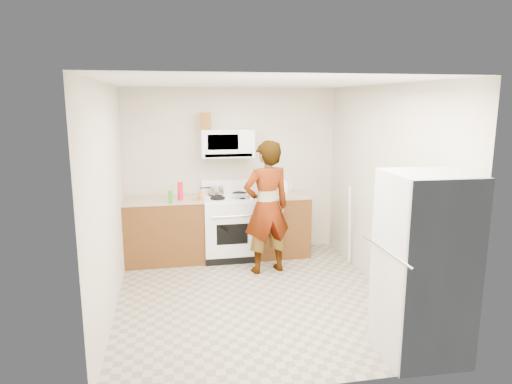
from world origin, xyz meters
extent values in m
plane|color=gray|center=(0.00, 0.00, 0.00)|extent=(3.60, 3.60, 0.00)
cube|color=beige|center=(0.00, 1.79, 1.25)|extent=(3.20, 0.02, 2.50)
cube|color=beige|center=(1.59, 0.00, 1.25)|extent=(0.02, 3.60, 2.50)
cube|color=brown|center=(-1.04, 1.49, 0.45)|extent=(1.12, 0.62, 0.90)
cube|color=tan|center=(-1.04, 1.49, 0.92)|extent=(1.14, 0.64, 0.03)
cube|color=brown|center=(0.68, 1.49, 0.45)|extent=(0.80, 0.62, 0.90)
cube|color=tan|center=(0.68, 1.49, 0.92)|extent=(0.82, 0.64, 0.03)
cube|color=white|center=(-0.10, 1.48, 0.45)|extent=(0.76, 0.65, 0.90)
cube|color=white|center=(-0.10, 1.48, 0.92)|extent=(0.76, 0.62, 0.03)
cube|color=white|center=(-0.10, 1.76, 1.03)|extent=(0.76, 0.08, 0.20)
cube|color=white|center=(-0.10, 1.61, 1.70)|extent=(0.76, 0.38, 0.40)
imported|color=tan|center=(0.32, 0.81, 0.90)|extent=(0.73, 0.55, 1.80)
cube|color=silver|center=(1.25, -1.50, 0.85)|extent=(0.72, 0.72, 1.70)
cylinder|color=white|center=(0.77, 1.59, 1.02)|extent=(0.18, 0.18, 0.17)
cube|color=brown|center=(-0.41, 1.58, 2.02)|extent=(0.17, 0.17, 0.24)
cylinder|color=silver|center=(-0.27, 1.58, 1.01)|extent=(0.24, 0.24, 0.12)
cube|color=white|center=(0.04, 1.33, 0.96)|extent=(0.28, 0.20, 0.05)
cylinder|color=red|center=(-0.80, 1.35, 1.06)|extent=(0.10, 0.10, 0.25)
cylinder|color=#D75C17|center=(-0.53, 1.25, 1.01)|extent=(0.06, 0.06, 0.15)
cylinder|color=#259C1C|center=(-0.94, 1.18, 1.02)|extent=(0.06, 0.06, 0.17)
cylinder|color=silver|center=(-0.56, 1.34, 0.94)|extent=(0.23, 0.23, 0.01)
cylinder|color=white|center=(1.50, 0.78, 0.59)|extent=(0.16, 0.23, 1.17)
camera|label=1|loc=(-0.96, -5.00, 2.31)|focal=32.00mm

